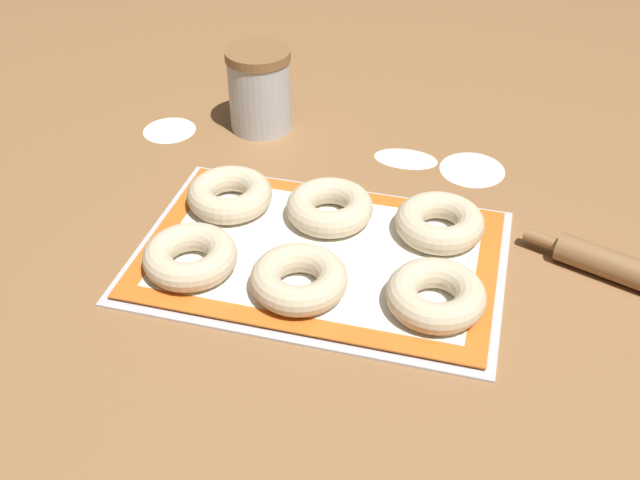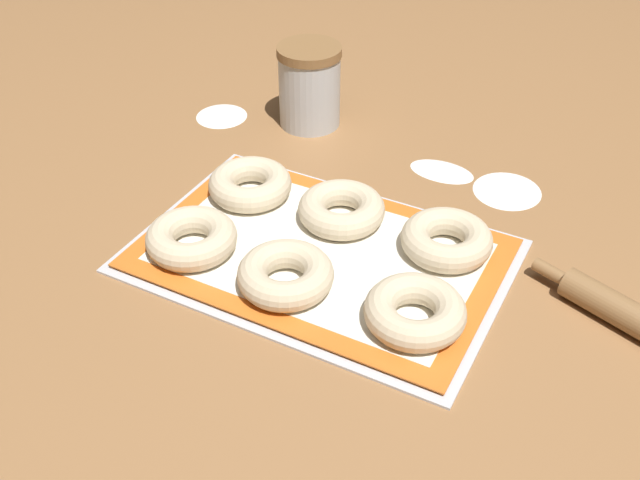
# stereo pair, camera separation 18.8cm
# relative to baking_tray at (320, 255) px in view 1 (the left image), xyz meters

# --- Properties ---
(ground_plane) EXTENTS (2.80, 2.80, 0.00)m
(ground_plane) POSITION_rel_baking_tray_xyz_m (0.01, 0.01, -0.00)
(ground_plane) COLOR olive
(baking_tray) EXTENTS (0.52, 0.35, 0.01)m
(baking_tray) POSITION_rel_baking_tray_xyz_m (0.00, 0.00, 0.00)
(baking_tray) COLOR silver
(baking_tray) RESTS_ON ground_plane
(baking_mat) EXTENTS (0.50, 0.33, 0.00)m
(baking_mat) POSITION_rel_baking_tray_xyz_m (-0.00, 0.00, 0.01)
(baking_mat) COLOR orange
(baking_mat) RESTS_ON baking_tray
(bagel_front_left) EXTENTS (0.13, 0.13, 0.04)m
(bagel_front_left) POSITION_rel_baking_tray_xyz_m (-0.16, -0.08, 0.03)
(bagel_front_left) COLOR beige
(bagel_front_left) RESTS_ON baking_mat
(bagel_front_center) EXTENTS (0.13, 0.13, 0.04)m
(bagel_front_center) POSITION_rel_baking_tray_xyz_m (-0.01, -0.09, 0.03)
(bagel_front_center) COLOR beige
(bagel_front_center) RESTS_ON baking_mat
(bagel_front_right) EXTENTS (0.13, 0.13, 0.04)m
(bagel_front_right) POSITION_rel_baking_tray_xyz_m (0.17, -0.07, 0.03)
(bagel_front_right) COLOR beige
(bagel_front_right) RESTS_ON baking_mat
(bagel_back_left) EXTENTS (0.13, 0.13, 0.04)m
(bagel_back_left) POSITION_rel_baking_tray_xyz_m (-0.16, 0.07, 0.03)
(bagel_back_left) COLOR beige
(bagel_back_left) RESTS_ON baking_mat
(bagel_back_center) EXTENTS (0.13, 0.13, 0.04)m
(bagel_back_center) POSITION_rel_baking_tray_xyz_m (-0.01, 0.08, 0.03)
(bagel_back_center) COLOR beige
(bagel_back_center) RESTS_ON baking_mat
(bagel_back_right) EXTENTS (0.13, 0.13, 0.04)m
(bagel_back_right) POSITION_rel_baking_tray_xyz_m (0.16, 0.08, 0.03)
(bagel_back_right) COLOR beige
(bagel_back_right) RESTS_ON baking_mat
(flour_canister) EXTENTS (0.11, 0.11, 0.15)m
(flour_canister) POSITION_rel_baking_tray_xyz_m (-0.20, 0.34, 0.07)
(flour_canister) COLOR silver
(flour_canister) RESTS_ON ground_plane
(flour_patch_near) EXTENTS (0.11, 0.07, 0.00)m
(flour_patch_near) POSITION_rel_baking_tray_xyz_m (0.07, 0.30, -0.00)
(flour_patch_near) COLOR white
(flour_patch_near) RESTS_ON ground_plane
(flour_patch_far) EXTENTS (0.09, 0.10, 0.00)m
(flour_patch_far) POSITION_rel_baking_tray_xyz_m (-0.36, 0.28, -0.00)
(flour_patch_far) COLOR white
(flour_patch_far) RESTS_ON ground_plane
(flour_patch_side) EXTENTS (0.11, 0.11, 0.00)m
(flour_patch_side) POSITION_rel_baking_tray_xyz_m (0.19, 0.29, -0.00)
(flour_patch_side) COLOR white
(flour_patch_side) RESTS_ON ground_plane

